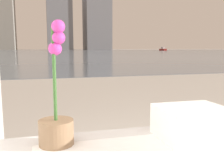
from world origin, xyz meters
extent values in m
cylinder|color=#8C6B4C|center=(-0.60, 0.84, 0.54)|extent=(0.12, 0.12, 0.09)
cylinder|color=#38662D|center=(-0.60, 0.84, 0.75)|extent=(0.01, 0.01, 0.33)
sphere|color=#CC3899|center=(-0.58, 0.84, 0.91)|extent=(0.05, 0.05, 0.05)
sphere|color=#CC3899|center=(-0.58, 0.85, 0.88)|extent=(0.05, 0.05, 0.05)
sphere|color=#CC3899|center=(-0.59, 0.85, 0.84)|extent=(0.05, 0.05, 0.05)
cube|color=white|center=(-0.09, 0.78, 0.52)|extent=(0.26, 0.21, 0.04)
cube|color=white|center=(-0.09, 0.78, 0.56)|extent=(0.26, 0.21, 0.04)
cube|color=white|center=(-0.09, 0.78, 0.60)|extent=(0.26, 0.21, 0.04)
cube|color=slate|center=(0.00, 62.00, 0.01)|extent=(180.00, 110.00, 0.01)
cube|color=maroon|center=(36.09, 73.19, 0.28)|extent=(1.19, 3.09, 0.53)
cube|color=silver|center=(36.09, 73.19, 0.85)|extent=(0.82, 1.18, 0.61)
cube|color=slate|center=(23.93, 118.00, 12.44)|extent=(11.54, 13.79, 24.88)
camera|label=1|loc=(-0.63, -0.04, 0.84)|focal=40.00mm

